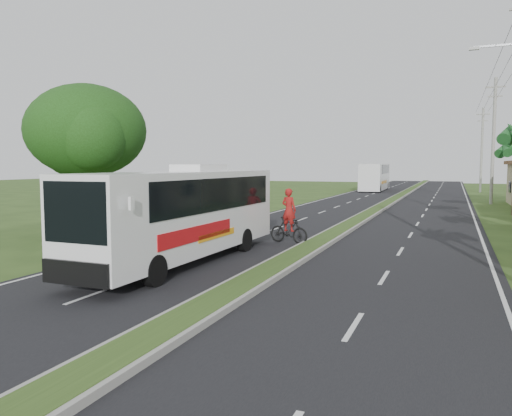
% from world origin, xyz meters
% --- Properties ---
extents(ground, '(180.00, 180.00, 0.00)m').
position_xyz_m(ground, '(0.00, 0.00, 0.00)').
color(ground, '#2D471A').
rests_on(ground, ground).
extents(road_asphalt, '(14.00, 160.00, 0.02)m').
position_xyz_m(road_asphalt, '(0.00, 20.00, 0.01)').
color(road_asphalt, black).
rests_on(road_asphalt, ground).
extents(median_strip, '(1.20, 160.00, 0.18)m').
position_xyz_m(median_strip, '(0.00, 20.00, 0.10)').
color(median_strip, gray).
rests_on(median_strip, ground).
extents(lane_edge_left, '(0.12, 160.00, 0.01)m').
position_xyz_m(lane_edge_left, '(-6.70, 20.00, 0.00)').
color(lane_edge_left, silver).
rests_on(lane_edge_left, ground).
extents(lane_edge_right, '(0.12, 160.00, 0.01)m').
position_xyz_m(lane_edge_right, '(6.70, 20.00, 0.00)').
color(lane_edge_right, silver).
rests_on(lane_edge_right, ground).
extents(shade_tree, '(6.30, 6.00, 7.54)m').
position_xyz_m(shade_tree, '(-12.11, 10.02, 5.03)').
color(shade_tree, '#473321').
rests_on(shade_tree, ground).
extents(utility_pole_c, '(1.60, 0.28, 11.00)m').
position_xyz_m(utility_pole_c, '(8.50, 38.00, 5.67)').
color(utility_pole_c, gray).
rests_on(utility_pole_c, ground).
extents(utility_pole_d, '(1.60, 0.28, 10.50)m').
position_xyz_m(utility_pole_d, '(8.50, 58.00, 5.42)').
color(utility_pole_d, gray).
rests_on(utility_pole_d, ground).
extents(coach_bus_main, '(2.48, 10.86, 3.50)m').
position_xyz_m(coach_bus_main, '(-3.42, 4.94, 1.92)').
color(coach_bus_main, white).
rests_on(coach_bus_main, ground).
extents(coach_bus_far, '(2.98, 12.29, 3.56)m').
position_xyz_m(coach_bus_far, '(-4.46, 57.57, 2.02)').
color(coach_bus_far, white).
rests_on(coach_bus_far, ground).
extents(motorcyclist, '(1.99, 1.01, 2.45)m').
position_xyz_m(motorcyclist, '(-1.32, 10.36, 0.89)').
color(motorcyclist, black).
rests_on(motorcyclist, ground).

